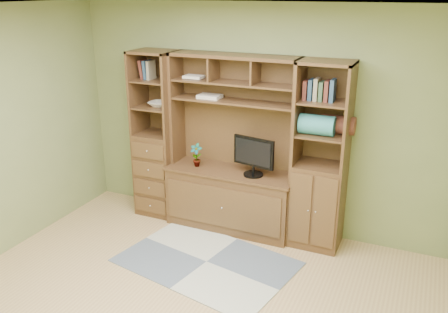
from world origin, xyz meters
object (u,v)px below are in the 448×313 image
at_px(left_tower, 157,135).
at_px(monitor, 254,150).
at_px(right_tower, 320,158).
at_px(center_hutch, 231,146).

relative_size(left_tower, monitor, 3.34).
distance_m(left_tower, monitor, 1.30).
distance_m(right_tower, monitor, 0.73).
xyz_separation_m(center_hutch, right_tower, (1.02, 0.04, 0.00)).
relative_size(center_hutch, left_tower, 1.00).
bearing_deg(left_tower, center_hutch, -2.29).
relative_size(right_tower, monitor, 3.34).
relative_size(center_hutch, monitor, 3.34).
distance_m(center_hutch, right_tower, 1.03).
bearing_deg(monitor, right_tower, 16.64).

